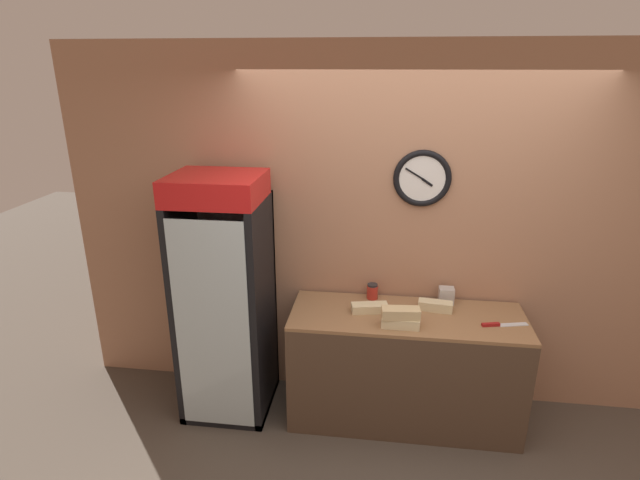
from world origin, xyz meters
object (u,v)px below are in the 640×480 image
(sandwich_stack_bottom, at_px, (400,322))
(napkin_dispenser, at_px, (446,295))
(sandwich_flat_right, at_px, (370,308))
(chefs_knife, at_px, (498,325))
(sandwich_flat_left, at_px, (435,306))
(sandwich_stack_middle, at_px, (401,313))
(condiment_jar, at_px, (372,291))
(beverage_cooler, at_px, (226,286))

(sandwich_stack_bottom, distance_m, napkin_dispenser, 0.53)
(sandwich_flat_right, relative_size, chefs_knife, 0.84)
(sandwich_stack_bottom, distance_m, chefs_knife, 0.67)
(sandwich_flat_left, bearing_deg, sandwich_stack_middle, -132.74)
(sandwich_stack_bottom, relative_size, napkin_dispenser, 2.12)
(sandwich_stack_bottom, distance_m, sandwich_flat_left, 0.38)
(sandwich_stack_middle, height_order, sandwich_flat_left, sandwich_stack_middle)
(condiment_jar, bearing_deg, napkin_dispenser, -0.38)
(sandwich_stack_bottom, relative_size, sandwich_stack_middle, 0.97)
(sandwich_stack_bottom, bearing_deg, sandwich_stack_middle, 0.00)
(sandwich_stack_middle, bearing_deg, sandwich_flat_left, 47.26)
(sandwich_stack_middle, bearing_deg, sandwich_flat_right, 137.78)
(chefs_knife, relative_size, napkin_dispenser, 2.68)
(sandwich_stack_bottom, bearing_deg, sandwich_flat_right, 137.78)
(beverage_cooler, xyz_separation_m, sandwich_flat_right, (1.06, -0.01, -0.10))
(sandwich_stack_bottom, bearing_deg, beverage_cooler, 170.72)
(sandwich_stack_bottom, distance_m, sandwich_flat_right, 0.29)
(sandwich_stack_middle, relative_size, chefs_knife, 0.81)
(sandwich_flat_left, bearing_deg, condiment_jar, 163.65)
(sandwich_flat_left, height_order, chefs_knife, sandwich_flat_left)
(sandwich_stack_bottom, relative_size, sandwich_flat_right, 0.94)
(condiment_jar, xyz_separation_m, napkin_dispenser, (0.54, -0.00, 0.00))
(chefs_knife, bearing_deg, sandwich_stack_bottom, -171.22)
(sandwich_stack_middle, height_order, napkin_dispenser, sandwich_stack_middle)
(beverage_cooler, xyz_separation_m, sandwich_stack_bottom, (1.27, -0.21, -0.10))
(sandwich_stack_middle, xyz_separation_m, sandwich_flat_right, (-0.21, 0.19, -0.07))
(chefs_knife, bearing_deg, sandwich_flat_left, 156.83)
(sandwich_flat_left, height_order, napkin_dispenser, napkin_dispenser)
(sandwich_stack_middle, bearing_deg, condiment_jar, 116.08)
(beverage_cooler, relative_size, sandwich_stack_bottom, 7.24)
(beverage_cooler, relative_size, chefs_knife, 5.71)
(beverage_cooler, bearing_deg, napkin_dispenser, 7.04)
(sandwich_flat_left, bearing_deg, sandwich_flat_right, -169.88)
(chefs_knife, bearing_deg, napkin_dispenser, 136.29)
(sandwich_stack_bottom, xyz_separation_m, condiment_jar, (-0.20, 0.41, 0.02))
(sandwich_stack_middle, bearing_deg, beverage_cooler, 170.72)
(chefs_knife, distance_m, napkin_dispenser, 0.44)
(sandwich_flat_left, height_order, condiment_jar, condiment_jar)
(sandwich_stack_bottom, relative_size, condiment_jar, 2.18)
(condiment_jar, bearing_deg, sandwich_stack_middle, -63.92)
(sandwich_stack_bottom, relative_size, sandwich_flat_left, 1.02)
(beverage_cooler, height_order, sandwich_flat_right, beverage_cooler)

